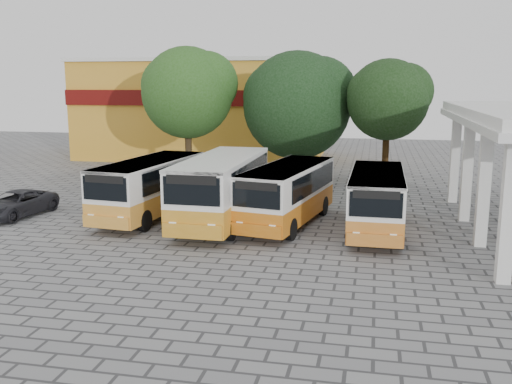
% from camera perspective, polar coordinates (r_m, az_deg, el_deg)
% --- Properties ---
extents(ground, '(90.00, 90.00, 0.00)m').
position_cam_1_polar(ground, '(22.78, 2.27, -5.52)').
color(ground, slate).
rests_on(ground, ground).
extents(shophouse_block, '(20.40, 10.40, 8.30)m').
position_cam_1_polar(shophouse_block, '(49.76, -5.29, 8.32)').
color(shophouse_block, gold).
rests_on(shophouse_block, ground).
extents(bus_far_left, '(3.17, 7.92, 2.78)m').
position_cam_1_polar(bus_far_left, '(27.83, -10.57, 0.75)').
color(bus_far_left, orange).
rests_on(bus_far_left, ground).
extents(bus_centre_left, '(2.71, 8.57, 3.08)m').
position_cam_1_polar(bus_centre_left, '(26.17, -3.45, 0.65)').
color(bus_centre_left, '#C5821D').
rests_on(bus_centre_left, ground).
extents(bus_centre_right, '(3.64, 7.89, 2.72)m').
position_cam_1_polar(bus_centre_right, '(25.96, 3.18, 0.11)').
color(bus_centre_right, '#BF6511').
rests_on(bus_centre_right, ground).
extents(bus_far_right, '(2.33, 7.33, 2.63)m').
position_cam_1_polar(bus_far_right, '(25.23, 11.96, -0.55)').
color(bus_far_right, '#C16F23').
rests_on(bus_far_right, ground).
extents(tree_left, '(6.29, 5.99, 8.73)m').
position_cam_1_polar(tree_left, '(38.07, -6.77, 10.13)').
color(tree_left, '#42311C').
rests_on(tree_left, ground).
extents(tree_middle, '(7.20, 6.86, 8.40)m').
position_cam_1_polar(tree_middle, '(36.80, 4.27, 9.00)').
color(tree_middle, black).
rests_on(tree_middle, ground).
extents(tree_right, '(5.05, 4.81, 7.81)m').
position_cam_1_polar(tree_right, '(35.03, 13.16, 9.23)').
color(tree_right, '#34200D').
rests_on(tree_right, ground).
extents(parked_car, '(2.58, 4.66, 1.23)m').
position_cam_1_polar(parked_car, '(30.10, -22.90, -1.09)').
color(parked_car, black).
rests_on(parked_car, ground).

